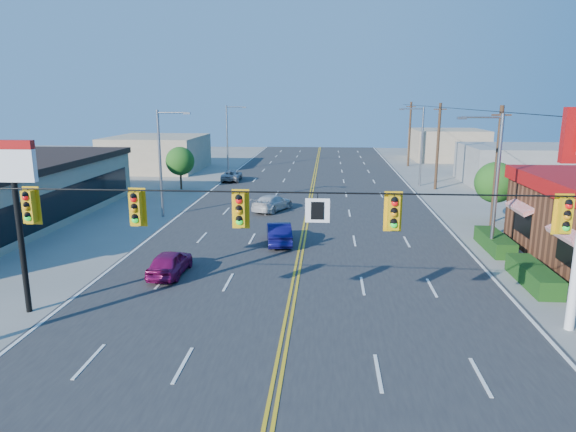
# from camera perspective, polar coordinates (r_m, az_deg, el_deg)

# --- Properties ---
(ground) EXTENTS (160.00, 160.00, 0.00)m
(ground) POSITION_cam_1_polar(r_m,az_deg,el_deg) (17.74, -0.99, -16.79)
(ground) COLOR gray
(ground) RESTS_ON ground
(road) EXTENTS (20.00, 120.00, 0.06)m
(road) POSITION_cam_1_polar(r_m,az_deg,el_deg) (36.44, 1.98, -1.01)
(road) COLOR #2D2D30
(road) RESTS_ON ground
(signal_span) EXTENTS (24.32, 0.34, 9.00)m
(signal_span) POSITION_cam_1_polar(r_m,az_deg,el_deg) (15.91, -1.49, -1.30)
(signal_span) COLOR #47301E
(signal_span) RESTS_ON ground
(pizza_hut_sign) EXTENTS (1.90, 0.30, 6.85)m
(pizza_hut_sign) POSITION_cam_1_polar(r_m,az_deg,el_deg) (23.30, -28.07, 2.48)
(pizza_hut_sign) COLOR black
(pizza_hut_sign) RESTS_ON ground
(streetlight_se) EXTENTS (2.55, 0.25, 8.00)m
(streetlight_se) POSITION_cam_1_polar(r_m,az_deg,el_deg) (31.07, 21.89, 4.07)
(streetlight_se) COLOR gray
(streetlight_se) RESTS_ON ground
(streetlight_ne) EXTENTS (2.55, 0.25, 8.00)m
(streetlight_ne) POSITION_cam_1_polar(r_m,az_deg,el_deg) (54.31, 14.44, 7.99)
(streetlight_ne) COLOR gray
(streetlight_ne) RESTS_ON ground
(streetlight_sw) EXTENTS (2.55, 0.25, 8.00)m
(streetlight_sw) POSITION_cam_1_polar(r_m,az_deg,el_deg) (39.54, -13.77, 6.33)
(streetlight_sw) COLOR gray
(streetlight_sw) RESTS_ON ground
(streetlight_nw) EXTENTS (2.55, 0.25, 8.00)m
(streetlight_nw) POSITION_cam_1_polar(r_m,az_deg,el_deg) (64.66, -6.60, 9.03)
(streetlight_nw) COLOR gray
(streetlight_nw) RESTS_ON ground
(utility_pole_near) EXTENTS (0.28, 0.28, 8.40)m
(utility_pole_near) POSITION_cam_1_polar(r_m,az_deg,el_deg) (35.31, 22.13, 4.49)
(utility_pole_near) COLOR #47301E
(utility_pole_near) RESTS_ON ground
(utility_pole_mid) EXTENTS (0.28, 0.28, 8.40)m
(utility_pole_mid) POSITION_cam_1_polar(r_m,az_deg,el_deg) (52.64, 16.31, 7.39)
(utility_pole_mid) COLOR #47301E
(utility_pole_mid) RESTS_ON ground
(utility_pole_far) EXTENTS (0.28, 0.28, 8.40)m
(utility_pole_far) POSITION_cam_1_polar(r_m,az_deg,el_deg) (70.31, 13.36, 8.82)
(utility_pole_far) COLOR #47301E
(utility_pole_far) RESTS_ON ground
(tree_kfc_rear) EXTENTS (2.94, 2.94, 4.41)m
(tree_kfc_rear) POSITION_cam_1_polar(r_m,az_deg,el_deg) (39.66, 22.07, 3.47)
(tree_kfc_rear) COLOR #47301E
(tree_kfc_rear) RESTS_ON ground
(tree_west) EXTENTS (2.80, 2.80, 4.20)m
(tree_west) POSITION_cam_1_polar(r_m,az_deg,el_deg) (51.77, -11.90, 5.98)
(tree_west) COLOR #47301E
(tree_west) RESTS_ON ground
(bld_east_mid) EXTENTS (12.00, 10.00, 4.00)m
(bld_east_mid) POSITION_cam_1_polar(r_m,az_deg,el_deg) (59.40, 24.72, 5.17)
(bld_east_mid) COLOR gray
(bld_east_mid) RESTS_ON ground
(bld_west_far) EXTENTS (11.00, 12.00, 4.20)m
(bld_west_far) POSITION_cam_1_polar(r_m,az_deg,el_deg) (67.22, -14.33, 6.80)
(bld_west_far) COLOR tan
(bld_west_far) RESTS_ON ground
(bld_east_far) EXTENTS (10.00, 10.00, 4.40)m
(bld_east_far) POSITION_cam_1_polar(r_m,az_deg,el_deg) (79.57, 17.30, 7.58)
(bld_east_far) COLOR tan
(bld_east_far) RESTS_ON ground
(car_magenta) EXTENTS (1.59, 3.80, 1.28)m
(car_magenta) POSITION_cam_1_polar(r_m,az_deg,el_deg) (26.71, -12.98, -5.19)
(car_magenta) COLOR #7D0D4A
(car_magenta) RESTS_ON ground
(car_blue) EXTENTS (2.00, 4.23, 1.34)m
(car_blue) POSITION_cam_1_polar(r_m,az_deg,el_deg) (31.60, -1.02, -1.98)
(car_blue) COLOR #0F0D4C
(car_blue) RESTS_ON ground
(car_white) EXTENTS (3.36, 4.72, 1.27)m
(car_white) POSITION_cam_1_polar(r_m,az_deg,el_deg) (40.88, -1.77, 1.39)
(car_white) COLOR silver
(car_white) RESTS_ON ground
(car_silver) EXTENTS (2.13, 4.29, 1.17)m
(car_silver) POSITION_cam_1_polar(r_m,az_deg,el_deg) (56.27, -6.27, 4.45)
(car_silver) COLOR #A1A2A6
(car_silver) RESTS_ON ground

